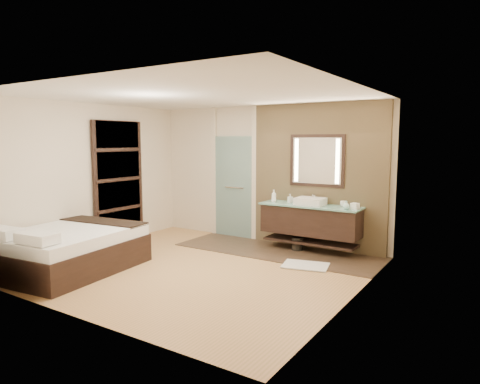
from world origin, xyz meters
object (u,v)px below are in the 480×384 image
Objects in this scene: mirror_unit at (317,161)px; vanity at (310,220)px; waste_bin at (297,244)px; bed at (68,249)px.

vanity is at bearing -90.00° from mirror_unit.
bed is at bearing -130.02° from waste_bin.
vanity is at bearing 16.96° from waste_bin.
vanity is at bearing 41.91° from bed.
mirror_unit is at bearing 53.95° from waste_bin.
mirror_unit is 4.50m from bed.
waste_bin is (-0.22, -0.31, -1.52)m from mirror_unit.
bed is 3.93m from waste_bin.
vanity reaches higher than waste_bin.
bed is 8.81× the size of waste_bin.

